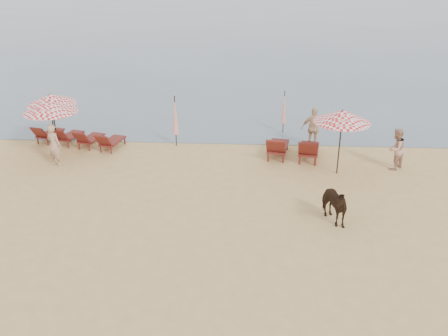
# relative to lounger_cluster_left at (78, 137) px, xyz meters

# --- Properties ---
(ground) EXTENTS (120.00, 120.00, 0.00)m
(ground) POSITION_rel_lounger_cluster_left_xyz_m (6.51, -9.45, -0.41)
(ground) COLOR tan
(ground) RESTS_ON ground
(lounger_cluster_left) EXTENTS (3.98, 2.47, 0.59)m
(lounger_cluster_left) POSITION_rel_lounger_cluster_left_xyz_m (0.00, 0.00, 0.00)
(lounger_cluster_left) COLOR maroon
(lounger_cluster_left) RESTS_ON ground
(lounger_cluster_right) EXTENTS (2.28, 2.22, 0.71)m
(lounger_cluster_right) POSITION_rel_lounger_cluster_left_xyz_m (9.09, -0.97, 0.09)
(lounger_cluster_right) COLOR maroon
(lounger_cluster_right) RESTS_ON ground
(umbrella_open_left_a) EXTENTS (2.11, 2.11, 2.40)m
(umbrella_open_left_a) POSITION_rel_lounger_cluster_left_xyz_m (-0.44, -1.33, 1.75)
(umbrella_open_left_a) COLOR black
(umbrella_open_left_a) RESTS_ON ground
(umbrella_open_left_b) EXTENTS (1.96, 2.00, 2.50)m
(umbrella_open_left_b) POSITION_rel_lounger_cluster_left_xyz_m (-0.77, -0.38, 1.75)
(umbrella_open_left_b) COLOR black
(umbrella_open_left_b) RESTS_ON ground
(umbrella_open_right) EXTENTS (2.06, 2.06, 2.51)m
(umbrella_open_right) POSITION_rel_lounger_cluster_left_xyz_m (10.67, -2.25, 1.85)
(umbrella_open_right) COLOR black
(umbrella_open_right) RESTS_ON ground
(umbrella_closed_left) EXTENTS (0.27, 0.27, 2.21)m
(umbrella_closed_left) POSITION_rel_lounger_cluster_left_xyz_m (4.20, 0.27, 0.95)
(umbrella_closed_left) COLOR black
(umbrella_closed_left) RESTS_ON ground
(umbrella_closed_right) EXTENTS (0.24, 0.24, 1.98)m
(umbrella_closed_right) POSITION_rel_lounger_cluster_left_xyz_m (8.87, 2.13, 0.81)
(umbrella_closed_right) COLOR black
(umbrella_closed_right) RESTS_ON ground
(cow) EXTENTS (1.23, 1.63, 1.26)m
(cow) POSITION_rel_lounger_cluster_left_xyz_m (9.93, -5.91, 0.22)
(cow) COLOR black
(cow) RESTS_ON ground
(beachgoer_left) EXTENTS (0.73, 0.62, 1.69)m
(beachgoer_left) POSITION_rel_lounger_cluster_left_xyz_m (-0.19, -2.09, 0.44)
(beachgoer_left) COLOR tan
(beachgoer_left) RESTS_ON ground
(beachgoer_right_a) EXTENTS (1.00, 1.00, 1.63)m
(beachgoer_right_a) POSITION_rel_lounger_cluster_left_xyz_m (12.92, -1.68, 0.41)
(beachgoer_right_a) COLOR tan
(beachgoer_right_a) RESTS_ON ground
(beachgoer_right_b) EXTENTS (1.08, 0.53, 1.78)m
(beachgoer_right_b) POSITION_rel_lounger_cluster_left_xyz_m (10.03, 0.32, 0.48)
(beachgoer_right_b) COLOR #D5AC85
(beachgoer_right_b) RESTS_ON ground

